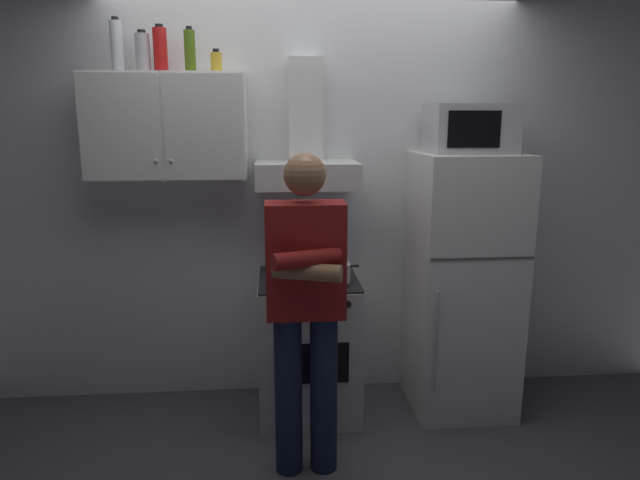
{
  "coord_description": "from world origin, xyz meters",
  "views": [
    {
      "loc": [
        -0.24,
        -2.89,
        1.79
      ],
      "look_at": [
        0.0,
        0.0,
        1.15
      ],
      "focal_mm": 30.63,
      "sensor_mm": 36.0,
      "label": 1
    }
  ],
  "objects_px": {
    "upper_cabinet": "(168,127)",
    "bottle_canister_steel": "(143,53)",
    "bottle_soda_red": "(160,50)",
    "range_hood": "(306,153)",
    "bottle_olive_oil": "(190,51)",
    "cooking_pot": "(332,273)",
    "refrigerator": "(462,284)",
    "stove_oven": "(309,345)",
    "bottle_vodka_clear": "(117,46)",
    "bottle_spice_jar": "(216,62)",
    "person_standing": "(306,306)",
    "microwave": "(470,129)"
  },
  "relations": [
    {
      "from": "refrigerator",
      "to": "bottle_olive_oil",
      "type": "height_order",
      "value": "bottle_olive_oil"
    },
    {
      "from": "range_hood",
      "to": "person_standing",
      "type": "distance_m",
      "value": 1.01
    },
    {
      "from": "refrigerator",
      "to": "bottle_spice_jar",
      "type": "height_order",
      "value": "bottle_spice_jar"
    },
    {
      "from": "range_hood",
      "to": "refrigerator",
      "type": "xyz_separation_m",
      "value": [
        0.95,
        -0.13,
        -0.8
      ]
    },
    {
      "from": "bottle_vodka_clear",
      "to": "bottle_canister_steel",
      "type": "distance_m",
      "value": 0.15
    },
    {
      "from": "bottle_vodka_clear",
      "to": "bottle_spice_jar",
      "type": "xyz_separation_m",
      "value": [
        0.55,
        -0.05,
        -0.08
      ]
    },
    {
      "from": "upper_cabinet",
      "to": "bottle_vodka_clear",
      "type": "bearing_deg",
      "value": 172.74
    },
    {
      "from": "range_hood",
      "to": "bottle_canister_steel",
      "type": "height_order",
      "value": "bottle_canister_steel"
    },
    {
      "from": "stove_oven",
      "to": "bottle_olive_oil",
      "type": "height_order",
      "value": "bottle_olive_oil"
    },
    {
      "from": "bottle_olive_oil",
      "to": "microwave",
      "type": "bearing_deg",
      "value": -3.71
    },
    {
      "from": "upper_cabinet",
      "to": "bottle_olive_oil",
      "type": "distance_m",
      "value": 0.44
    },
    {
      "from": "range_hood",
      "to": "cooking_pot",
      "type": "height_order",
      "value": "range_hood"
    },
    {
      "from": "refrigerator",
      "to": "upper_cabinet",
      "type": "bearing_deg",
      "value": 175.93
    },
    {
      "from": "bottle_canister_steel",
      "to": "upper_cabinet",
      "type": "bearing_deg",
      "value": -8.71
    },
    {
      "from": "upper_cabinet",
      "to": "bottle_canister_steel",
      "type": "relative_size",
      "value": 3.9
    },
    {
      "from": "stove_oven",
      "to": "bottle_soda_red",
      "type": "distance_m",
      "value": 1.93
    },
    {
      "from": "cooking_pot",
      "to": "bottle_olive_oil",
      "type": "height_order",
      "value": "bottle_olive_oil"
    },
    {
      "from": "stove_oven",
      "to": "cooking_pot",
      "type": "xyz_separation_m",
      "value": [
        0.13,
        -0.12,
        0.49
      ]
    },
    {
      "from": "range_hood",
      "to": "bottle_olive_oil",
      "type": "distance_m",
      "value": 0.87
    },
    {
      "from": "upper_cabinet",
      "to": "refrigerator",
      "type": "distance_m",
      "value": 2.0
    },
    {
      "from": "upper_cabinet",
      "to": "bottle_spice_jar",
      "type": "height_order",
      "value": "bottle_spice_jar"
    },
    {
      "from": "range_hood",
      "to": "bottle_canister_steel",
      "type": "xyz_separation_m",
      "value": [
        -0.92,
        0.02,
        0.56
      ]
    },
    {
      "from": "bottle_vodka_clear",
      "to": "bottle_soda_red",
      "type": "xyz_separation_m",
      "value": [
        0.24,
        -0.02,
        -0.02
      ]
    },
    {
      "from": "stove_oven",
      "to": "bottle_vodka_clear",
      "type": "bearing_deg",
      "value": 171.5
    },
    {
      "from": "range_hood",
      "to": "bottle_olive_oil",
      "type": "height_order",
      "value": "bottle_olive_oil"
    },
    {
      "from": "microwave",
      "to": "bottle_soda_red",
      "type": "bearing_deg",
      "value": 176.02
    },
    {
      "from": "bottle_olive_oil",
      "to": "stove_oven",
      "type": "bearing_deg",
      "value": -10.67
    },
    {
      "from": "range_hood",
      "to": "bottle_soda_red",
      "type": "bearing_deg",
      "value": 178.92
    },
    {
      "from": "upper_cabinet",
      "to": "refrigerator",
      "type": "height_order",
      "value": "upper_cabinet"
    },
    {
      "from": "upper_cabinet",
      "to": "stove_oven",
      "type": "relative_size",
      "value": 1.03
    },
    {
      "from": "person_standing",
      "to": "bottle_spice_jar",
      "type": "relative_size",
      "value": 12.64
    },
    {
      "from": "bottle_soda_red",
      "to": "bottle_spice_jar",
      "type": "distance_m",
      "value": 0.32
    },
    {
      "from": "refrigerator",
      "to": "bottle_spice_jar",
      "type": "xyz_separation_m",
      "value": [
        -1.46,
        0.11,
        1.31
      ]
    },
    {
      "from": "cooking_pot",
      "to": "stove_oven",
      "type": "bearing_deg",
      "value": 137.51
    },
    {
      "from": "person_standing",
      "to": "bottle_vodka_clear",
      "type": "distance_m",
      "value": 1.81
    },
    {
      "from": "bottle_canister_steel",
      "to": "refrigerator",
      "type": "bearing_deg",
      "value": -4.37
    },
    {
      "from": "upper_cabinet",
      "to": "stove_oven",
      "type": "height_order",
      "value": "upper_cabinet"
    },
    {
      "from": "bottle_olive_oil",
      "to": "range_hood",
      "type": "bearing_deg",
      "value": 0.32
    },
    {
      "from": "upper_cabinet",
      "to": "bottle_soda_red",
      "type": "relative_size",
      "value": 3.44
    },
    {
      "from": "upper_cabinet",
      "to": "microwave",
      "type": "relative_size",
      "value": 1.88
    },
    {
      "from": "bottle_vodka_clear",
      "to": "person_standing",
      "type": "bearing_deg",
      "value": -37.11
    },
    {
      "from": "bottle_olive_oil",
      "to": "bottle_canister_steel",
      "type": "height_order",
      "value": "bottle_olive_oil"
    },
    {
      "from": "bottle_spice_jar",
      "to": "bottle_canister_steel",
      "type": "bearing_deg",
      "value": 174.95
    },
    {
      "from": "bottle_canister_steel",
      "to": "bottle_soda_red",
      "type": "bearing_deg",
      "value": -0.75
    },
    {
      "from": "bottle_olive_oil",
      "to": "bottle_canister_steel",
      "type": "xyz_separation_m",
      "value": [
        -0.26,
        0.02,
        -0.01
      ]
    },
    {
      "from": "bottle_soda_red",
      "to": "bottle_canister_steel",
      "type": "distance_m",
      "value": 0.1
    },
    {
      "from": "stove_oven",
      "to": "bottle_olive_oil",
      "type": "bearing_deg",
      "value": 169.33
    },
    {
      "from": "upper_cabinet",
      "to": "bottle_olive_oil",
      "type": "relative_size",
      "value": 3.61
    },
    {
      "from": "refrigerator",
      "to": "bottle_olive_oil",
      "type": "relative_size",
      "value": 6.41
    },
    {
      "from": "bottle_olive_oil",
      "to": "bottle_soda_red",
      "type": "height_order",
      "value": "bottle_soda_red"
    }
  ]
}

